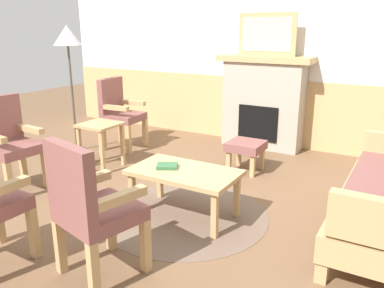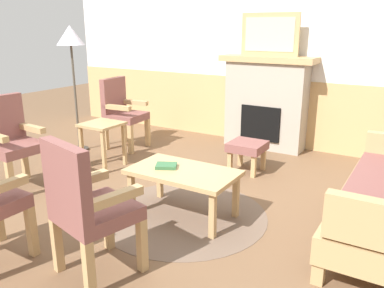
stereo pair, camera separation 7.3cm
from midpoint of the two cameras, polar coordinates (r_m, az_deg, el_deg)
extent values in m
plane|color=brown|center=(3.82, -3.22, -9.26)|extent=(14.00, 14.00, 0.00)
cube|color=white|center=(5.79, 11.16, 13.24)|extent=(7.20, 0.12, 2.70)
cube|color=tan|center=(5.84, 10.46, 4.62)|extent=(7.20, 0.02, 0.95)
cube|color=#A39989|center=(5.65, 9.89, 5.54)|extent=(1.10, 0.36, 1.20)
cube|color=black|center=(5.52, 9.08, 2.97)|extent=(0.56, 0.02, 0.48)
cube|color=tan|center=(5.56, 10.22, 12.02)|extent=(1.30, 0.44, 0.08)
cube|color=tan|center=(5.54, 10.40, 15.31)|extent=(0.80, 0.03, 0.56)
cube|color=beige|center=(5.53, 10.33, 15.31)|extent=(0.68, 0.01, 0.44)
cube|color=tan|center=(4.41, 22.53, -5.74)|extent=(0.08, 0.08, 0.16)
cube|color=tan|center=(2.92, 17.53, -17.09)|extent=(0.08, 0.08, 0.16)
cube|color=tan|center=(2.66, 24.71, -10.23)|extent=(0.60, 0.10, 0.30)
cube|color=tan|center=(3.66, -9.19, -7.16)|extent=(0.05, 0.05, 0.40)
cube|color=tan|center=(3.24, 2.64, -10.27)|extent=(0.05, 0.05, 0.40)
cube|color=tan|center=(3.98, -5.20, -5.00)|extent=(0.05, 0.05, 0.40)
cube|color=tan|center=(3.60, 5.91, -7.48)|extent=(0.05, 0.05, 0.40)
cube|color=tan|center=(3.52, -1.74, -4.11)|extent=(0.96, 0.56, 0.04)
cylinder|color=brown|center=(3.68, -1.68, -10.18)|extent=(1.53, 1.53, 0.01)
cube|color=#33663D|center=(3.58, -4.20, -3.19)|extent=(0.23, 0.22, 0.03)
cube|color=tan|center=(4.67, 4.88, -2.59)|extent=(0.05, 0.05, 0.26)
cube|color=tan|center=(4.56, 8.29, -3.20)|extent=(0.05, 0.05, 0.26)
cube|color=tan|center=(4.93, 6.37, -1.59)|extent=(0.05, 0.05, 0.26)
cube|color=tan|center=(4.83, 9.63, -2.13)|extent=(0.05, 0.05, 0.26)
cube|color=brown|center=(4.69, 7.37, -0.28)|extent=(0.40, 0.40, 0.10)
cube|color=tan|center=(4.50, -20.80, -3.48)|extent=(0.06, 0.06, 0.40)
cube|color=tan|center=(4.30, -25.35, -4.97)|extent=(0.06, 0.06, 0.40)
cube|color=tan|center=(4.84, -23.68, -2.43)|extent=(0.06, 0.06, 0.40)
cube|color=brown|center=(4.49, -24.84, -0.63)|extent=(0.52, 0.52, 0.10)
cube|color=tan|center=(4.55, -22.92, 2.04)|extent=(0.44, 0.10, 0.06)
cube|color=tan|center=(5.71, -7.15, 1.66)|extent=(0.06, 0.06, 0.40)
cube|color=tan|center=(5.38, -9.55, 0.60)|extent=(0.06, 0.06, 0.40)
cube|color=tan|center=(5.94, -10.57, 2.10)|extent=(0.06, 0.06, 0.40)
cube|color=tan|center=(5.62, -13.07, 1.11)|extent=(0.06, 0.06, 0.40)
cube|color=brown|center=(5.60, -10.22, 3.86)|extent=(0.52, 0.52, 0.10)
cube|color=brown|center=(5.66, -12.03, 6.89)|extent=(0.12, 0.48, 0.48)
cube|color=tan|center=(5.73, -9.11, 5.94)|extent=(0.44, 0.10, 0.06)
cube|color=tan|center=(5.40, -11.57, 5.17)|extent=(0.44, 0.10, 0.06)
cube|color=tan|center=(3.23, -22.54, -11.73)|extent=(0.06, 0.06, 0.40)
cube|color=tan|center=(3.16, -12.35, -11.39)|extent=(0.07, 0.07, 0.40)
cube|color=tan|center=(2.86, -7.47, -14.33)|extent=(0.07, 0.07, 0.40)
cube|color=tan|center=(2.99, -19.22, -13.78)|extent=(0.07, 0.07, 0.40)
cube|color=tan|center=(2.66, -14.84, -17.35)|extent=(0.07, 0.07, 0.40)
cube|color=brown|center=(2.79, -13.82, -9.70)|extent=(0.58, 0.58, 0.10)
cube|color=brown|center=(2.59, -18.00, -5.18)|extent=(0.49, 0.19, 0.48)
cube|color=tan|center=(2.89, -16.27, -5.30)|extent=(0.17, 0.44, 0.06)
cube|color=tan|center=(2.56, -11.58, -7.81)|extent=(0.17, 0.44, 0.06)
cube|color=tan|center=(5.18, -13.48, 0.44)|extent=(0.04, 0.04, 0.52)
cube|color=tan|center=(4.94, -10.43, -0.14)|extent=(0.04, 0.04, 0.52)
cube|color=tan|center=(4.93, -16.32, -0.58)|extent=(0.04, 0.04, 0.52)
cube|color=tan|center=(4.69, -13.26, -1.24)|extent=(0.04, 0.04, 0.52)
cube|color=tan|center=(4.86, -13.59, 2.74)|extent=(0.44, 0.44, 0.03)
cylinder|color=#332D28|center=(5.73, -16.61, -0.79)|extent=(0.24, 0.24, 0.03)
cylinder|color=#4C473D|center=(5.57, -17.22, 6.25)|extent=(0.03, 0.03, 1.40)
cone|color=silver|center=(5.49, -17.98, 14.73)|extent=(0.36, 0.36, 0.25)
camera|label=1|loc=(0.04, -90.54, -0.16)|focal=36.91mm
camera|label=2|loc=(0.04, 89.46, 0.16)|focal=36.91mm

